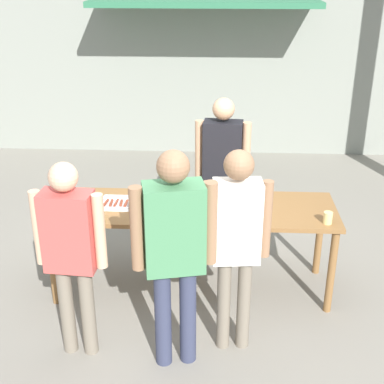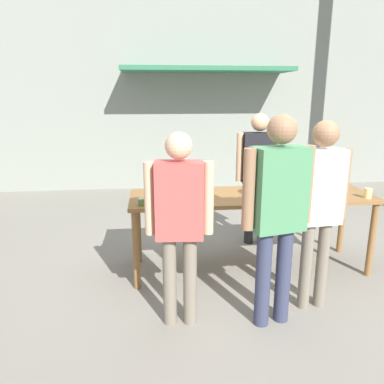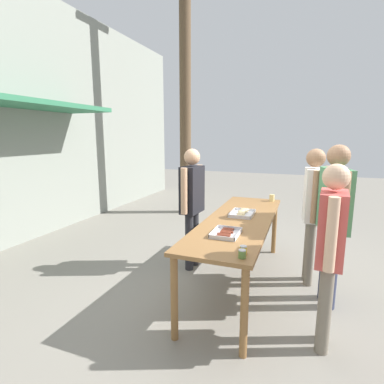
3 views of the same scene
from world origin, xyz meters
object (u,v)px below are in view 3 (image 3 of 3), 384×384
(person_customer_holding_hotdog, at_px, (330,241))
(beer_cup, at_px, (272,198))
(food_tray_buns, at_px, (242,213))
(condiment_jar_ketchup, at_px, (243,250))
(utility_pole, at_px, (185,68))
(food_tray_sausages, at_px, (226,234))
(person_server_behind_table, at_px, (192,198))
(condiment_jar_mustard, at_px, (242,254))
(person_customer_with_cup, at_px, (312,203))
(person_customer_waiting_in_line, at_px, (334,212))

(person_customer_holding_hotdog, bearing_deg, beer_cup, -156.80)
(food_tray_buns, distance_m, condiment_jar_ketchup, 1.34)
(person_customer_holding_hotdog, relative_size, utility_pole, 0.25)
(food_tray_buns, bearing_deg, food_tray_sausages, 179.88)
(food_tray_sausages, relative_size, utility_pole, 0.05)
(food_tray_buns, xyz_separation_m, condiment_jar_ketchup, (-1.32, -0.27, 0.01))
(person_server_behind_table, bearing_deg, food_tray_buns, -90.41)
(food_tray_buns, bearing_deg, person_customer_holding_hotdog, -137.92)
(beer_cup, bearing_deg, condiment_jar_mustard, -179.83)
(condiment_jar_mustard, height_order, person_customer_holding_hotdog, person_customer_holding_hotdog)
(person_customer_holding_hotdog, relative_size, person_customer_with_cup, 0.96)
(food_tray_buns, xyz_separation_m, utility_pole, (3.04, 2.03, 2.54))
(condiment_jar_mustard, relative_size, beer_cup, 0.69)
(food_tray_sausages, xyz_separation_m, condiment_jar_ketchup, (-0.45, -0.27, 0.02))
(person_server_behind_table, bearing_deg, person_customer_with_cup, -80.86)
(condiment_jar_mustard, xyz_separation_m, condiment_jar_ketchup, (0.09, 0.01, 0.00))
(food_tray_buns, height_order, condiment_jar_mustard, condiment_jar_mustard)
(food_tray_sausages, height_order, person_customer_holding_hotdog, person_customer_holding_hotdog)
(condiment_jar_mustard, relative_size, person_server_behind_table, 0.04)
(food_tray_buns, xyz_separation_m, person_customer_holding_hotdog, (-1.08, -0.98, 0.10))
(condiment_jar_mustard, bearing_deg, person_customer_waiting_in_line, -34.53)
(beer_cup, height_order, utility_pole, utility_pole)
(condiment_jar_ketchup, relative_size, beer_cup, 0.69)
(beer_cup, bearing_deg, utility_pole, 48.28)
(utility_pole, bearing_deg, person_customer_holding_hotdog, -143.91)
(food_tray_buns, bearing_deg, beer_cup, -15.33)
(person_server_behind_table, xyz_separation_m, person_customer_with_cup, (0.11, -1.58, 0.03))
(person_customer_holding_hotdog, bearing_deg, condiment_jar_ketchup, -67.15)
(food_tray_sausages, xyz_separation_m, food_tray_buns, (0.87, -0.00, 0.01))
(person_customer_waiting_in_line, bearing_deg, condiment_jar_mustard, -46.88)
(person_server_behind_table, xyz_separation_m, person_customer_waiting_in_line, (-0.35, -1.79, 0.04))
(utility_pole, bearing_deg, condiment_jar_mustard, -152.58)
(condiment_jar_mustard, bearing_deg, food_tray_sausages, 27.57)
(person_server_behind_table, bearing_deg, person_customer_holding_hotdog, -118.68)
(person_customer_holding_hotdog, relative_size, person_customer_waiting_in_line, 0.93)
(person_customer_waiting_in_line, bearing_deg, utility_pole, -149.49)
(food_tray_sausages, bearing_deg, person_customer_waiting_in_line, -60.87)
(food_tray_sausages, bearing_deg, condiment_jar_ketchup, -148.64)
(beer_cup, bearing_deg, person_customer_waiting_in_line, -148.40)
(condiment_jar_ketchup, height_order, person_customer_with_cup, person_customer_with_cup)
(beer_cup, relative_size, person_server_behind_table, 0.06)
(person_customer_with_cup, bearing_deg, food_tray_sausages, -44.21)
(food_tray_sausages, distance_m, person_customer_waiting_in_line, 1.22)
(food_tray_sausages, distance_m, utility_pole, 5.09)
(condiment_jar_ketchup, xyz_separation_m, person_customer_holding_hotdog, (0.23, -0.71, 0.09))
(condiment_jar_mustard, distance_m, utility_pole, 5.61)
(beer_cup, distance_m, utility_pole, 3.97)
(condiment_jar_ketchup, distance_m, beer_cup, 2.31)
(beer_cup, bearing_deg, condiment_jar_ketchup, 179.96)
(person_customer_holding_hotdog, bearing_deg, person_server_behind_table, -119.57)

